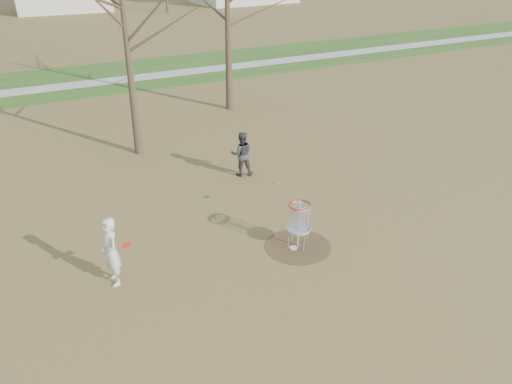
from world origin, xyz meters
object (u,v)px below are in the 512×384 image
player_standing (111,252)px  disc_grounded (293,248)px  disc_golf_basket (299,217)px  player_throwing (242,154)px

player_standing → disc_grounded: 4.75m
disc_grounded → disc_golf_basket: size_ratio=0.16×
player_throwing → disc_grounded: bearing=99.1°
player_standing → player_throwing: size_ratio=1.10×
disc_grounded → player_throwing: bearing=80.3°
disc_grounded → disc_golf_basket: 0.91m
player_throwing → disc_grounded: player_throwing is taller
disc_golf_basket → player_throwing: bearing=82.1°
disc_grounded → disc_golf_basket: (0.15, 0.03, 0.89)m
player_throwing → disc_golf_basket: size_ratio=1.18×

